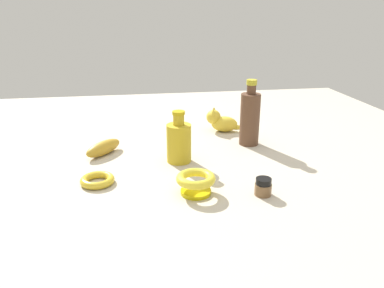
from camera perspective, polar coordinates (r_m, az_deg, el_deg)
name	(u,v)px	position (r m, az deg, el deg)	size (l,w,h in m)	color
ground	(192,160)	(1.22, 0.00, -2.49)	(2.00, 2.00, 0.00)	#BCB29E
bottle_short	(179,142)	(1.19, -1.98, 0.33)	(0.08, 0.08, 0.17)	gold
nail_polish_jar	(263,187)	(1.01, 10.76, -6.40)	(0.05, 0.05, 0.05)	brown
bowl	(196,181)	(0.99, 0.59, -5.69)	(0.11, 0.11, 0.06)	#C9B50A
bangle	(97,180)	(1.09, -14.17, -5.33)	(0.10, 0.10, 0.02)	gold
banana	(103,148)	(1.29, -13.29, -0.57)	(0.15, 0.05, 0.05)	#B28826
cat_figurine	(221,121)	(1.49, 4.43, 3.44)	(0.09, 0.14, 0.09)	gold
bottle_tall	(250,118)	(1.35, 8.77, 3.98)	(0.07, 0.07, 0.23)	brown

